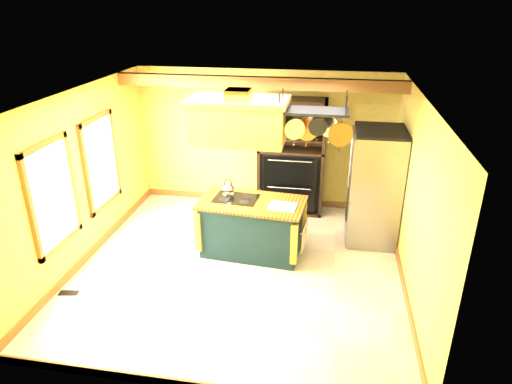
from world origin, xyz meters
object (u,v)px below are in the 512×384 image
(range_hood, at_px, (238,119))
(pot_rack, at_px, (314,120))
(refrigerator, at_px, (374,189))
(hutch, at_px, (291,168))
(kitchen_island, at_px, (252,226))

(range_hood, relative_size, pot_rack, 1.30)
(refrigerator, distance_m, hutch, 1.77)
(kitchen_island, height_order, refrigerator, refrigerator)
(range_hood, height_order, pot_rack, same)
(refrigerator, bearing_deg, range_hood, -159.23)
(refrigerator, xyz_separation_m, hutch, (-1.50, 0.94, -0.08))
(hutch, bearing_deg, pot_rack, -75.48)
(kitchen_island, bearing_deg, refrigerator, 27.46)
(range_hood, height_order, refrigerator, range_hood)
(refrigerator, relative_size, hutch, 0.87)
(refrigerator, bearing_deg, pot_rack, -141.90)
(kitchen_island, xyz_separation_m, range_hood, (-0.20, -0.00, 1.78))
(kitchen_island, height_order, pot_rack, pot_rack)
(kitchen_island, xyz_separation_m, refrigerator, (1.96, 0.82, 0.47))
(pot_rack, bearing_deg, refrigerator, 38.10)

